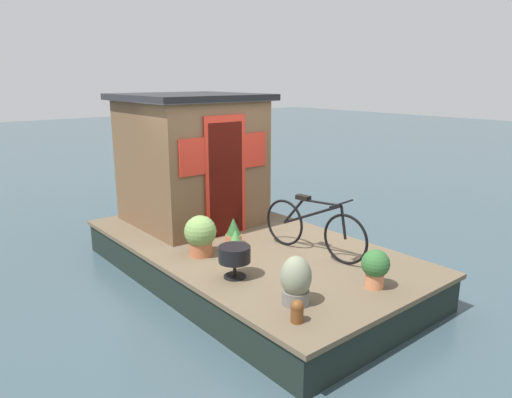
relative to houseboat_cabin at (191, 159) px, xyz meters
name	(u,v)px	position (x,y,z in m)	size (l,w,h in m)	color
ground_plane	(247,276)	(-1.45, 0.00, -1.56)	(60.00, 60.00, 0.00)	#384C54
houseboat_deck	(247,260)	(-1.45, 0.00, -1.30)	(5.13, 2.77, 0.51)	brown
houseboat_cabin	(191,159)	(0.00, 0.00, 0.00)	(2.06, 2.02, 2.08)	brown
bicycle	(313,228)	(-2.34, -0.43, -0.68)	(1.68, 0.50, 0.80)	black
potted_plant_thyme	(234,232)	(-1.37, 0.18, -0.86)	(0.24, 0.24, 0.40)	#C6754C
potted_plant_basil	(296,281)	(-3.26, 0.78, -0.79)	(0.33, 0.33, 0.53)	slate
potted_plant_fern	(200,235)	(-1.42, 0.77, -0.76)	(0.43, 0.43, 0.55)	#B2603D
potted_plant_lavender	(236,246)	(-1.87, 0.52, -0.85)	(0.24, 0.24, 0.42)	#B2603D
potted_plant_succulent	(375,267)	(-3.54, -0.19, -0.79)	(0.32, 0.32, 0.45)	#C6754C
charcoal_grill	(235,255)	(-2.30, 0.86, -0.77)	(0.38, 0.38, 0.39)	black
mooring_bollard	(297,310)	(-3.54, 1.03, -0.93)	(0.13, 0.13, 0.23)	brown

